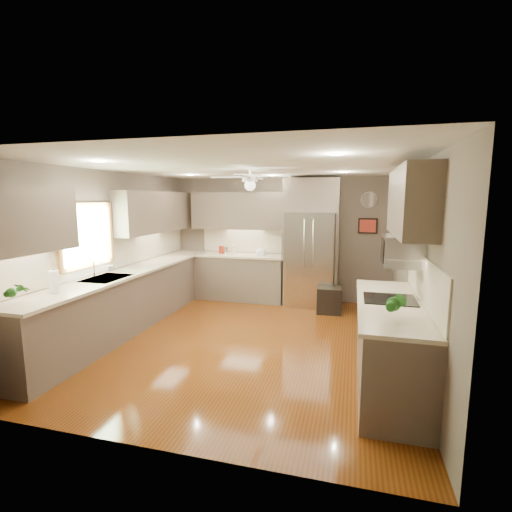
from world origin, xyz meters
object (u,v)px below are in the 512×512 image
at_px(stool, 329,300).
at_px(canister_c, 234,250).
at_px(soap_bottle, 111,268).
at_px(potted_plant_right, 396,304).
at_px(paper_towel, 54,282).
at_px(microwave, 402,251).
at_px(canister_a, 221,250).
at_px(potted_plant_left, 15,291).
at_px(bowl, 261,254).
at_px(refrigerator, 311,245).
at_px(canister_b, 226,250).

bearing_deg(stool, canister_c, 166.72).
relative_size(soap_bottle, potted_plant_right, 0.58).
bearing_deg(potted_plant_right, paper_towel, 179.88).
relative_size(soap_bottle, stool, 0.35).
height_order(potted_plant_right, microwave, microwave).
distance_m(canister_a, microwave, 4.22).
bearing_deg(canister_c, paper_towel, -106.91).
bearing_deg(soap_bottle, canister_a, 68.93).
distance_m(canister_c, potted_plant_left, 4.29).
distance_m(stool, paper_towel, 4.47).
xyz_separation_m(canister_c, microwave, (2.90, -2.74, 0.45)).
height_order(potted_plant_right, bowl, potted_plant_right).
relative_size(bowl, paper_towel, 0.78).
bearing_deg(potted_plant_right, soap_bottle, 162.81).
relative_size(potted_plant_left, refrigerator, 0.13).
bearing_deg(potted_plant_right, stool, 104.21).
xyz_separation_m(canister_c, potted_plant_left, (-1.09, -4.14, 0.07)).
relative_size(bowl, stool, 0.45).
bearing_deg(refrigerator, stool, -46.84).
xyz_separation_m(potted_plant_left, paper_towel, (-0.00, 0.54, -0.02)).
bearing_deg(microwave, bowl, 130.59).
bearing_deg(canister_a, stool, -11.64).
relative_size(soap_bottle, refrigerator, 0.07).
xyz_separation_m(potted_plant_right, refrigerator, (-1.20, 3.58, 0.10)).
relative_size(canister_c, stool, 0.40).
bearing_deg(potted_plant_left, canister_b, 77.54).
xyz_separation_m(refrigerator, stool, (0.41, -0.43, -0.95)).
relative_size(canister_c, refrigerator, 0.08).
bearing_deg(stool, canister_b, 167.65).
relative_size(potted_plant_left, paper_towel, 1.13).
distance_m(canister_b, refrigerator, 1.75).
relative_size(canister_a, microwave, 0.30).
distance_m(refrigerator, microwave, 3.03).
bearing_deg(refrigerator, potted_plant_right, -71.43).
xyz_separation_m(potted_plant_right, paper_towel, (-3.87, 0.01, -0.01)).
relative_size(canister_a, potted_plant_right, 0.55).
xyz_separation_m(canister_a, bowl, (0.85, -0.03, -0.05)).
bearing_deg(bowl, soap_bottle, -126.94).
relative_size(soap_bottle, potted_plant_left, 0.54).
distance_m(soap_bottle, bowl, 2.95).
relative_size(bowl, refrigerator, 0.09).
xyz_separation_m(potted_plant_left, stool, (3.07, 3.68, -0.86)).
relative_size(canister_b, stool, 0.29).
height_order(canister_a, canister_b, canister_a).
xyz_separation_m(soap_bottle, refrigerator, (2.77, 2.35, 0.16)).
bearing_deg(canister_b, canister_c, -1.37).
relative_size(canister_b, bowl, 0.65).
bearing_deg(paper_towel, bowl, 65.00).
distance_m(soap_bottle, paper_towel, 1.23).
bearing_deg(canister_c, canister_b, 178.63).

